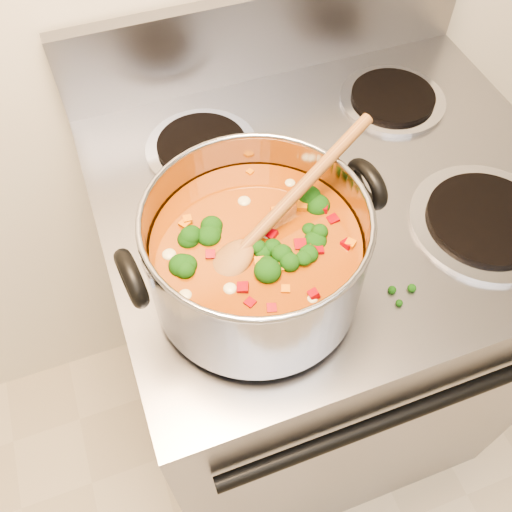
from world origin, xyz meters
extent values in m
cube|color=gray|center=(0.06, 1.16, 0.46)|extent=(0.77, 0.67, 0.92)
cube|color=gray|center=(0.06, 1.47, 1.00)|extent=(0.77, 0.03, 0.16)
cylinder|color=black|center=(0.06, 0.81, 0.80)|extent=(0.65, 0.02, 0.02)
cylinder|color=#A5A5AD|center=(-0.12, 1.01, 0.92)|extent=(0.23, 0.23, 0.01)
cylinder|color=black|center=(-0.12, 1.01, 0.93)|extent=(0.18, 0.18, 0.01)
cylinder|color=#A5A5AD|center=(0.25, 1.01, 0.92)|extent=(0.23, 0.23, 0.01)
cylinder|color=black|center=(0.25, 1.01, 0.93)|extent=(0.18, 0.18, 0.01)
cylinder|color=#A5A5AD|center=(-0.12, 1.31, 0.92)|extent=(0.19, 0.19, 0.01)
cylinder|color=black|center=(-0.12, 1.31, 0.93)|extent=(0.15, 0.15, 0.01)
cylinder|color=#A5A5AD|center=(0.25, 1.31, 0.92)|extent=(0.19, 0.19, 0.01)
cylinder|color=black|center=(0.25, 1.31, 0.93)|extent=(0.15, 0.15, 0.01)
cylinder|color=#93939A|center=(-0.13, 1.01, 1.01)|extent=(0.28, 0.28, 0.15)
torus|color=#93939A|center=(-0.13, 1.01, 1.09)|extent=(0.29, 0.29, 0.01)
cylinder|color=#86330C|center=(-0.13, 1.01, 0.99)|extent=(0.27, 0.27, 0.10)
torus|color=black|center=(-0.29, 0.99, 1.07)|extent=(0.03, 0.08, 0.08)
torus|color=black|center=(0.03, 1.03, 1.07)|extent=(0.03, 0.08, 0.08)
ellipsoid|color=black|center=(-0.15, 0.93, 1.04)|extent=(0.04, 0.04, 0.03)
ellipsoid|color=black|center=(-0.04, 1.07, 1.04)|extent=(0.04, 0.04, 0.03)
ellipsoid|color=black|center=(-0.16, 1.01, 1.04)|extent=(0.04, 0.04, 0.03)
ellipsoid|color=black|center=(-0.03, 1.00, 1.04)|extent=(0.04, 0.04, 0.03)
ellipsoid|color=black|center=(-0.04, 1.09, 1.04)|extent=(0.04, 0.04, 0.03)
ellipsoid|color=black|center=(-0.16, 0.98, 1.04)|extent=(0.04, 0.04, 0.03)
ellipsoid|color=black|center=(-0.16, 1.05, 1.04)|extent=(0.04, 0.04, 0.03)
ellipsoid|color=black|center=(-0.16, 0.99, 1.04)|extent=(0.04, 0.04, 0.03)
ellipsoid|color=black|center=(-0.07, 1.00, 1.04)|extent=(0.04, 0.04, 0.03)
ellipsoid|color=maroon|center=(-0.05, 0.99, 1.04)|extent=(0.01, 0.01, 0.01)
ellipsoid|color=maroon|center=(-0.18, 1.09, 1.04)|extent=(0.01, 0.01, 0.01)
ellipsoid|color=maroon|center=(-0.09, 0.99, 1.04)|extent=(0.01, 0.01, 0.01)
ellipsoid|color=maroon|center=(-0.05, 1.09, 1.04)|extent=(0.01, 0.01, 0.01)
ellipsoid|color=maroon|center=(-0.20, 1.06, 1.04)|extent=(0.01, 0.01, 0.01)
ellipsoid|color=maroon|center=(-0.06, 1.02, 1.04)|extent=(0.01, 0.01, 0.01)
ellipsoid|color=maroon|center=(-0.18, 0.95, 1.04)|extent=(0.01, 0.01, 0.01)
ellipsoid|color=maroon|center=(-0.05, 1.06, 1.04)|extent=(0.01, 0.01, 0.01)
ellipsoid|color=maroon|center=(-0.12, 1.01, 1.04)|extent=(0.01, 0.01, 0.01)
ellipsoid|color=maroon|center=(-0.19, 1.06, 1.04)|extent=(0.01, 0.01, 0.01)
ellipsoid|color=maroon|center=(-0.20, 1.05, 1.04)|extent=(0.01, 0.01, 0.01)
ellipsoid|color=#C05F0A|center=(-0.03, 0.95, 1.04)|extent=(0.01, 0.01, 0.01)
ellipsoid|color=#C05F0A|center=(-0.23, 0.96, 1.04)|extent=(0.01, 0.01, 0.01)
ellipsoid|color=#C05F0A|center=(-0.20, 0.98, 1.04)|extent=(0.01, 0.01, 0.01)
ellipsoid|color=#C05F0A|center=(-0.09, 1.01, 1.04)|extent=(0.01, 0.01, 0.01)
ellipsoid|color=#C05F0A|center=(-0.19, 0.92, 1.04)|extent=(0.01, 0.01, 0.01)
ellipsoid|color=#C05F0A|center=(-0.06, 0.96, 1.04)|extent=(0.01, 0.01, 0.01)
ellipsoid|color=#C05F0A|center=(-0.21, 0.99, 1.04)|extent=(0.01, 0.01, 0.01)
ellipsoid|color=#C05F0A|center=(-0.18, 1.08, 1.04)|extent=(0.01, 0.01, 0.01)
ellipsoid|color=#C05F0A|center=(-0.16, 1.03, 1.04)|extent=(0.01, 0.01, 0.01)
ellipsoid|color=#C05F0A|center=(-0.03, 0.98, 1.04)|extent=(0.01, 0.01, 0.01)
ellipsoid|color=#C3B986|center=(-0.18, 1.01, 1.04)|extent=(0.02, 0.02, 0.01)
ellipsoid|color=#C3B986|center=(-0.02, 1.07, 1.04)|extent=(0.02, 0.02, 0.01)
ellipsoid|color=#C3B986|center=(-0.13, 1.11, 1.04)|extent=(0.02, 0.02, 0.01)
ellipsoid|color=#C3B986|center=(-0.09, 0.97, 1.04)|extent=(0.02, 0.02, 0.01)
ellipsoid|color=#C3B986|center=(-0.21, 0.97, 1.04)|extent=(0.02, 0.02, 0.01)
ellipsoid|color=#C3B986|center=(-0.05, 0.96, 1.04)|extent=(0.02, 0.02, 0.01)
ellipsoid|color=#C3B986|center=(-0.20, 1.10, 1.04)|extent=(0.02, 0.02, 0.01)
ellipsoid|color=brown|center=(-0.17, 0.99, 1.04)|extent=(0.09, 0.07, 0.04)
cylinder|color=brown|center=(-0.06, 1.05, 1.08)|extent=(0.24, 0.12, 0.09)
ellipsoid|color=black|center=(0.01, 1.11, 0.92)|extent=(0.01, 0.01, 0.01)
ellipsoid|color=black|center=(-0.01, 1.19, 0.92)|extent=(0.01, 0.01, 0.01)
ellipsoid|color=black|center=(0.01, 1.20, 0.92)|extent=(0.01, 0.01, 0.01)
ellipsoid|color=black|center=(-0.25, 0.85, 0.92)|extent=(0.01, 0.01, 0.01)
camera|label=1|loc=(-0.28, 0.61, 1.62)|focal=40.00mm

